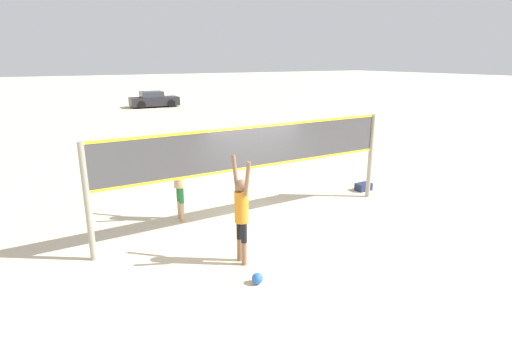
% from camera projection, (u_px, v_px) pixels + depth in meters
% --- Properties ---
extents(ground_plane, '(200.00, 200.00, 0.00)m').
position_uv_depth(ground_plane, '(256.00, 222.00, 10.21)').
color(ground_plane, beige).
extents(volleyball_net, '(7.95, 0.13, 2.49)m').
position_uv_depth(volleyball_net, '(256.00, 155.00, 9.73)').
color(volleyball_net, gray).
rests_on(volleyball_net, ground_plane).
extents(player_spiker, '(0.28, 0.71, 2.21)m').
position_uv_depth(player_spiker, '(241.00, 209.00, 7.87)').
color(player_spiker, '#8C664C').
rests_on(player_spiker, ground_plane).
extents(player_blocker, '(0.28, 0.71, 2.20)m').
position_uv_depth(player_blocker, '(179.00, 177.00, 10.04)').
color(player_blocker, tan).
rests_on(player_blocker, ground_plane).
extents(volleyball, '(0.21, 0.21, 0.21)m').
position_uv_depth(volleyball, '(257.00, 278.00, 7.39)').
color(volleyball, blue).
rests_on(volleyball, ground_plane).
extents(gear_bag, '(0.49, 0.32, 0.23)m').
position_uv_depth(gear_bag, '(363.00, 187.00, 12.65)').
color(gear_bag, navy).
rests_on(gear_bag, ground_plane).
extents(parked_car_mid, '(4.18, 2.19, 1.34)m').
position_uv_depth(parked_car_mid, '(154.00, 100.00, 34.36)').
color(parked_car_mid, '#232328').
rests_on(parked_car_mid, ground_plane).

